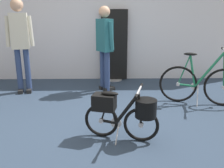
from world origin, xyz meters
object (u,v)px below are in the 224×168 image
object	(u,v)px
floor_banner_stand	(114,50)
folding_bike_foreground	(125,112)
visitor_near_wall	(105,44)
display_bike_left	(201,83)
visitor_browsing	(20,40)

from	to	relation	value
floor_banner_stand	folding_bike_foreground	world-z (taller)	floor_banner_stand
folding_bike_foreground	visitor_near_wall	world-z (taller)	visitor_near_wall
display_bike_left	floor_banner_stand	bearing A→B (deg)	131.94
floor_banner_stand	visitor_browsing	bearing A→B (deg)	-154.83
floor_banner_stand	visitor_browsing	distance (m)	2.05
floor_banner_stand	display_bike_left	xyz separation A→B (m)	(1.44, -1.61, -0.35)
floor_banner_stand	visitor_near_wall	size ratio (longest dim) A/B	0.97
visitor_near_wall	floor_banner_stand	bearing A→B (deg)	74.96
floor_banner_stand	visitor_near_wall	bearing A→B (deg)	-105.04
folding_bike_foreground	visitor_browsing	world-z (taller)	visitor_browsing
floor_banner_stand	folding_bike_foreground	distance (m)	2.88
folding_bike_foreground	visitor_near_wall	size ratio (longest dim) A/B	0.56
visitor_near_wall	visitor_browsing	distance (m)	1.62
display_bike_left	visitor_near_wall	world-z (taller)	visitor_near_wall
folding_bike_foreground	display_bike_left	bearing A→B (deg)	41.65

